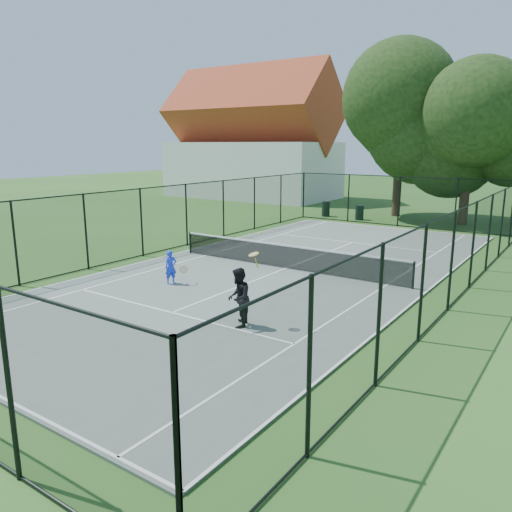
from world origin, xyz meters
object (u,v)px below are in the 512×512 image
Objects in this scene: player_black at (239,297)px; player_blue at (171,267)px; tennis_net at (286,256)px; trash_bin_left at (326,209)px; trash_bin_right at (359,212)px.

player_blue is at bearing 155.33° from player_black.
trash_bin_left is at bearing 110.90° from tennis_net.
player_blue reaches higher than trash_bin_left.
tennis_net is at bearing 110.01° from player_black.
tennis_net is 3.92× the size of player_black.
player_black is (4.43, -2.04, 0.21)m from player_blue.
trash_bin_right is 18.29m from player_blue.
player_blue reaches higher than trash_bin_right.
player_black reaches higher than trash_bin_left.
player_black is at bearing -69.36° from trash_bin_left.
tennis_net is 14.43m from trash_bin_right.
trash_bin_right is at bearing 101.75° from tennis_net.
trash_bin_right is (-2.94, 14.13, -0.10)m from tennis_net.
player_black is (5.19, -20.31, 0.38)m from trash_bin_right.
trash_bin_left is 1.08× the size of trash_bin_right.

